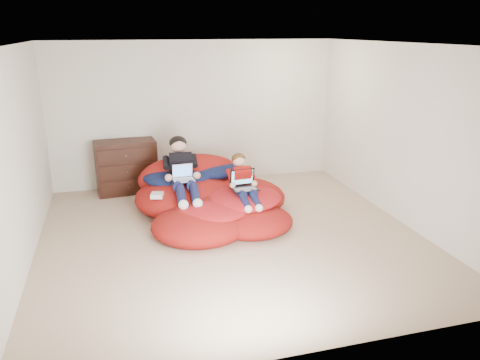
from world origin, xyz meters
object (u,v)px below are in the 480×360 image
object	(u,v)px
dresser	(126,167)
older_boy	(182,169)
beanbag_pile	(210,198)
laptop_white	(183,176)
laptop_black	(244,184)
younger_boy	(243,180)

from	to	relation	value
dresser	older_boy	distance (m)	1.50
beanbag_pile	older_boy	distance (m)	0.61
dresser	beanbag_pile	size ratio (longest dim) A/B	0.45
laptop_white	laptop_black	xyz separation A→B (m)	(0.81, -0.38, -0.07)
laptop_white	laptop_black	size ratio (longest dim) A/B	0.80
older_boy	dresser	bearing A→B (deg)	121.23
beanbag_pile	younger_boy	distance (m)	0.64
dresser	younger_boy	xyz separation A→B (m)	(1.58, -1.70, 0.16)
older_boy	laptop_black	size ratio (longest dim) A/B	3.13
beanbag_pile	laptop_black	xyz separation A→B (m)	(0.43, -0.36, 0.31)
dresser	younger_boy	size ratio (longest dim) A/B	1.12
laptop_white	laptop_black	bearing A→B (deg)	-25.21
younger_boy	laptop_black	world-z (taller)	younger_boy
younger_boy	laptop_black	xyz separation A→B (m)	(0.00, -0.04, -0.04)
laptop_black	beanbag_pile	bearing A→B (deg)	139.78
beanbag_pile	laptop_white	distance (m)	0.54
older_boy	beanbag_pile	bearing A→B (deg)	-17.32
laptop_black	older_boy	bearing A→B (deg)	149.26
older_boy	laptop_black	xyz separation A→B (m)	(0.81, -0.48, -0.15)
beanbag_pile	older_boy	xyz separation A→B (m)	(-0.38, 0.12, 0.46)
dresser	older_boy	xyz separation A→B (m)	(0.77, -1.26, 0.26)
dresser	laptop_white	size ratio (longest dim) A/B	3.36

